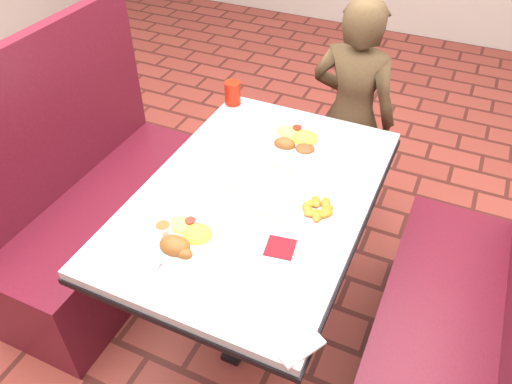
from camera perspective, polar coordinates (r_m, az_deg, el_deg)
dining_table at (r=1.89m, az=0.00°, el=-2.21°), size 0.81×1.21×0.75m
booth_bench_left at (r=2.47m, az=-17.13°, el=-2.39°), size 0.47×1.20×1.17m
booth_bench_right at (r=2.06m, az=21.43°, el=-15.10°), size 0.47×1.20×1.17m
diner_person at (r=2.57m, az=10.80°, el=8.53°), size 0.47×0.33×1.21m
near_dinner_plate at (r=1.64m, az=-8.29°, el=-4.97°), size 0.25×0.25×0.08m
far_dinner_plate at (r=2.06m, az=4.61°, el=6.11°), size 0.27×0.27×0.07m
plantain_plate at (r=1.75m, az=7.10°, el=-2.15°), size 0.20×0.20×0.03m
maroon_napkin at (r=1.63m, az=2.79°, el=-6.35°), size 0.11×0.11×0.00m
spoon_utensil at (r=1.63m, az=5.30°, el=-6.09°), size 0.06×0.11×0.00m
red_tumbler at (r=2.32m, az=-2.70°, el=11.22°), size 0.07×0.07×0.11m
paper_napkin at (r=1.43m, az=3.55°, el=-15.72°), size 0.22×0.20×0.01m
knife_utensil at (r=1.63m, az=-7.45°, el=-6.24°), size 0.05×0.15×0.00m
fork_utensil at (r=1.62m, az=-10.53°, el=-6.90°), size 0.04×0.15×0.00m
lettuce_shreds at (r=1.86m, az=1.89°, el=0.78°), size 0.28×0.32×0.00m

